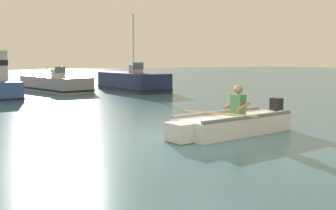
% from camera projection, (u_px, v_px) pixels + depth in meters
% --- Properties ---
extents(ground_plane, '(120.00, 120.00, 0.00)m').
position_uv_depth(ground_plane, '(195.00, 142.00, 9.27)').
color(ground_plane, '#386070').
extents(rowboat_with_person, '(3.73, 1.83, 1.19)m').
position_uv_depth(rowboat_with_person, '(232.00, 124.00, 10.23)').
color(rowboat_with_person, white).
rests_on(rowboat_with_person, ground).
extents(moored_boat_grey, '(2.86, 5.67, 1.38)m').
position_uv_depth(moored_boat_grey, '(55.00, 84.00, 23.45)').
color(moored_boat_grey, gray).
rests_on(moored_boat_grey, ground).
extents(moored_boat_navy, '(2.17, 5.45, 4.26)m').
position_uv_depth(moored_boat_navy, '(133.00, 82.00, 23.56)').
color(moored_boat_navy, '#19234C').
rests_on(moored_boat_navy, ground).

